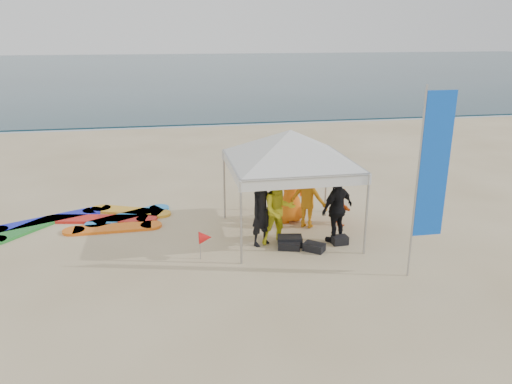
{
  "coord_description": "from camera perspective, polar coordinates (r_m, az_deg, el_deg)",
  "views": [
    {
      "loc": [
        -1.7,
        -8.27,
        4.79
      ],
      "look_at": [
        0.36,
        2.6,
        1.2
      ],
      "focal_mm": 35.0,
      "sensor_mm": 36.0,
      "label": 1
    }
  ],
  "objects": [
    {
      "name": "person_orange_b",
      "position": [
        12.9,
        3.92,
        0.6
      ],
      "size": [
        1.07,
        0.88,
        1.89
      ],
      "primitive_type": "imported",
      "rotation": [
        0.0,
        0.0,
        3.49
      ],
      "color": "orange",
      "rests_on": "ground"
    },
    {
      "name": "feather_flag",
      "position": [
        10.17,
        19.5,
        2.62
      ],
      "size": [
        0.65,
        0.04,
        3.86
      ],
      "color": "#A5A5A8",
      "rests_on": "ground"
    },
    {
      "name": "surfboard_spread",
      "position": [
        13.82,
        -18.32,
        -3.1
      ],
      "size": [
        4.25,
        2.27,
        0.07
      ],
      "color": "orange",
      "rests_on": "ground"
    },
    {
      "name": "canopy_tent",
      "position": [
        11.62,
        3.98,
        7.05
      ],
      "size": [
        3.95,
        3.95,
        2.98
      ],
      "color": "#A5A5A8",
      "rests_on": "ground"
    },
    {
      "name": "person_yellow",
      "position": [
        11.55,
        2.62,
        -2.05
      ],
      "size": [
        0.9,
        0.75,
        1.67
      ],
      "primitive_type": "imported",
      "rotation": [
        0.0,
        0.0,
        0.15
      ],
      "color": "yellow",
      "rests_on": "ground"
    },
    {
      "name": "person_orange_a",
      "position": [
        12.62,
        5.98,
        -0.61
      ],
      "size": [
        1.16,
        1.07,
        1.57
      ],
      "primitive_type": "imported",
      "rotation": [
        0.0,
        0.0,
        2.51
      ],
      "color": "#C97611",
      "rests_on": "ground"
    },
    {
      "name": "gear_pile",
      "position": [
        11.66,
        5.35,
        -5.83
      ],
      "size": [
        1.71,
        0.89,
        0.22
      ],
      "color": "black",
      "rests_on": "ground"
    },
    {
      "name": "marker_pennant",
      "position": [
        10.94,
        -5.82,
        -5.22
      ],
      "size": [
        0.28,
        0.28,
        0.64
      ],
      "color": "#A5A5A8",
      "rests_on": "ground"
    },
    {
      "name": "ocean",
      "position": [
        68.45,
        -9.54,
        13.76
      ],
      "size": [
        160.0,
        84.0,
        0.08
      ],
      "primitive_type": "cube",
      "color": "#0C2633",
      "rests_on": "ground"
    },
    {
      "name": "person_black_b",
      "position": [
        11.8,
        9.26,
        -1.9
      ],
      "size": [
        1.04,
        0.81,
        1.65
      ],
      "primitive_type": "imported",
      "rotation": [
        0.0,
        0.0,
        3.64
      ],
      "color": "black",
      "rests_on": "ground"
    },
    {
      "name": "person_seated",
      "position": [
        13.01,
        9.6,
        -1.6
      ],
      "size": [
        0.35,
        0.92,
        0.97
      ],
      "primitive_type": "imported",
      "rotation": [
        0.0,
        0.0,
        1.5
      ],
      "color": "orange",
      "rests_on": "ground"
    },
    {
      "name": "ground",
      "position": [
        9.7,
        0.78,
        -11.6
      ],
      "size": [
        120.0,
        120.0,
        0.0
      ],
      "primitive_type": "plane",
      "color": "beige",
      "rests_on": "ground"
    },
    {
      "name": "shoreline_foam",
      "position": [
        26.95,
        -6.99,
        7.62
      ],
      "size": [
        160.0,
        1.2,
        0.01
      ],
      "primitive_type": "cube",
      "color": "silver",
      "rests_on": "ground"
    },
    {
      "name": "person_black_a",
      "position": [
        11.49,
        0.66,
        -2.25
      ],
      "size": [
        0.71,
        0.66,
        1.63
      ],
      "primitive_type": "imported",
      "rotation": [
        0.0,
        0.0,
        0.61
      ],
      "color": "black",
      "rests_on": "ground"
    }
  ]
}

